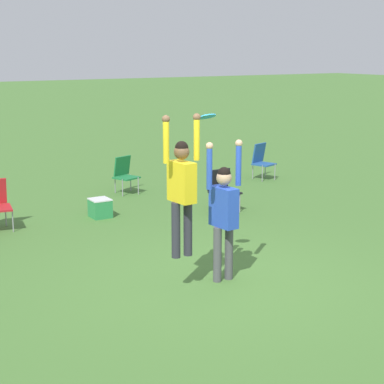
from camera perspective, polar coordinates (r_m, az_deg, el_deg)
ground_plane at (r=9.31m, az=2.57°, el=-8.00°), size 120.00×120.00×0.00m
person_jumping at (r=8.55m, az=-0.92°, el=0.75°), size 0.57×0.43×1.94m
person_defending at (r=9.07m, az=2.84°, el=-1.46°), size 0.59×0.46×2.03m
frisbee at (r=8.86m, az=1.34°, el=6.72°), size 0.25×0.24×0.10m
camping_chair_0 at (r=13.22m, az=2.70°, el=0.43°), size 0.54×0.58×0.86m
camping_chair_2 at (r=14.92m, az=-6.02°, el=1.74°), size 0.60×0.65×0.85m
camping_chair_5 at (r=16.56m, az=6.20°, el=2.93°), size 0.60×0.65×0.91m
cooler_box at (r=12.87m, az=-8.17°, el=-1.41°), size 0.38×0.41×0.38m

